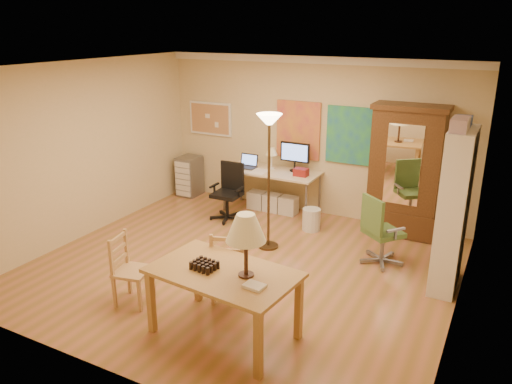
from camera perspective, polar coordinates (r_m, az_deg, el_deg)
The scene contains 16 objects.
floor at distance 6.99m, azimuth -1.65°, elevation -8.57°, with size 5.50×5.50×0.00m, color olive.
crown_molding at distance 8.46m, azimuth 6.65°, elevation 14.78°, with size 5.50×0.08×0.12m, color white.
corkboard at distance 9.54m, azimuth -5.24°, elevation 8.36°, with size 0.90×0.04×0.62m, color tan.
art_panel_left at distance 8.72m, azimuth 4.85°, elevation 7.05°, with size 0.80×0.04×1.00m, color gold.
art_panel_right at distance 8.42m, azimuth 10.52°, elevation 6.38°, with size 0.75×0.04×0.95m, color teal.
dining_table at distance 5.15m, azimuth -2.86°, elevation -7.78°, with size 1.61×1.07×1.44m.
ladder_chair_back at distance 6.05m, azimuth -3.04°, elevation -8.64°, with size 0.53×0.52×0.91m.
ladder_chair_left at distance 6.18m, azimuth -14.13°, elevation -8.81°, with size 0.46×0.47×0.87m.
torchiere_lamp at distance 7.05m, azimuth 1.51°, elevation 5.73°, with size 0.37×0.37×2.02m.
computer_desk at distance 8.82m, azimuth 2.05°, elevation 0.62°, with size 1.68×0.74×1.27m.
office_chair_black at distance 8.56m, azimuth -3.21°, elevation -1.43°, with size 0.60×0.60×0.97m.
office_chair_green at distance 7.19m, azimuth 14.01°, elevation -5.97°, with size 0.64×0.64×1.00m.
drawer_cart at distance 9.80m, azimuth -7.63°, elevation 1.83°, with size 0.38×0.46×0.77m.
armoire at distance 8.10m, azimuth 16.64°, elevation 1.38°, with size 1.12×0.53×2.06m.
bookshelf at distance 6.57m, azimuth 21.60°, elevation -2.08°, with size 0.31×0.82×2.04m.
wastebin at distance 8.16m, azimuth 6.34°, elevation -3.14°, with size 0.29×0.29×0.36m, color silver.
Camera 1 is at (3.07, -5.40, 3.20)m, focal length 35.00 mm.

